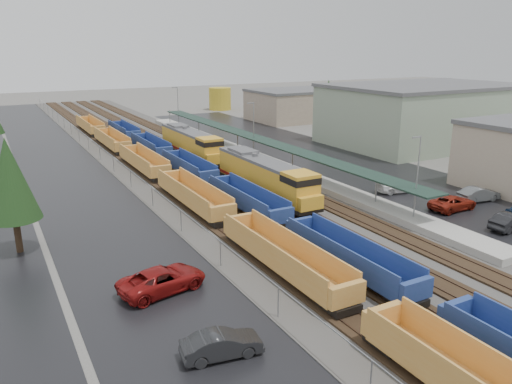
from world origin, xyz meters
TOP-DOWN VIEW (x-y plane):
  - ballast_strip at (0.00, 60.00)m, footprint 20.00×160.00m
  - trackbed at (-0.00, 60.00)m, footprint 14.60×160.00m
  - west_parking_lot at (-15.00, 60.00)m, footprint 10.00×160.00m
  - east_commuter_lot at (19.00, 50.00)m, footprint 16.00×100.00m
  - station_platform at (9.50, 50.01)m, footprint 3.00×80.00m
  - chainlink_fence at (-9.50, 58.44)m, footprint 0.08×160.04m
  - industrial_buildings at (37.76, 45.85)m, footprint 32.52×75.30m
  - distant_hills at (44.79, 210.68)m, footprint 301.00×140.00m
  - tree_west_near at (-22.00, 30.00)m, footprint 3.96×3.96m
  - tree_east at (28.00, 58.00)m, footprint 4.40×4.40m
  - locomotive_lead at (2.00, 33.50)m, footprint 2.76×18.20m
  - locomotive_trail at (2.00, 54.50)m, footprint 2.76×18.20m
  - well_string_yellow at (-6.00, 33.96)m, footprint 2.53×116.01m
  - well_string_blue at (-2.00, 30.15)m, footprint 2.44×104.94m
  - storage_tank at (29.31, 104.11)m, footprint 5.44×5.44m
  - parked_car_west_b at (-14.01, 10.12)m, footprint 2.07×4.38m
  - parked_car_west_c at (-14.36, 18.44)m, footprint 3.79×6.22m
  - parked_car_east_a at (15.87, 14.86)m, footprint 1.86×4.65m
  - parked_car_east_b at (15.80, 21.05)m, footprint 2.47×5.14m
  - parked_car_east_c at (15.48, 28.12)m, footprint 2.99×5.20m
  - parked_car_east_e at (20.35, 21.68)m, footprint 2.11×4.72m

SIDE VIEW (x-z plane):
  - distant_hills at x=44.79m, z-range -12.60..12.60m
  - west_parking_lot at x=-15.00m, z-range 0.00..0.02m
  - east_commuter_lot at x=19.00m, z-range 0.00..0.02m
  - ballast_strip at x=0.00m, z-range 0.00..0.08m
  - trackbed at x=0.00m, z-range 0.05..0.27m
  - parked_car_west_b at x=-14.01m, z-range 0.00..1.39m
  - parked_car_east_b at x=15.80m, z-range 0.00..1.41m
  - parked_car_east_c at x=15.48m, z-range 0.00..1.42m
  - station_platform at x=9.50m, z-range -3.27..4.73m
  - parked_car_east_a at x=15.87m, z-range 0.00..1.50m
  - parked_car_east_e at x=20.35m, z-range 0.00..1.50m
  - parked_car_west_c at x=-14.36m, z-range 0.00..1.61m
  - well_string_blue at x=-2.00m, z-range 0.02..2.18m
  - well_string_yellow at x=-6.00m, z-range 0.01..2.26m
  - chainlink_fence at x=-9.50m, z-range 0.60..2.62m
  - locomotive_lead at x=2.00m, z-range 0.16..4.28m
  - locomotive_trail at x=2.00m, z-range 0.16..4.28m
  - storage_tank at x=29.31m, z-range 0.00..5.44m
  - industrial_buildings at x=37.76m, z-range -0.50..9.00m
  - tree_west_near at x=-22.00m, z-range 1.32..10.32m
  - tree_east at x=28.00m, z-range 1.47..11.47m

